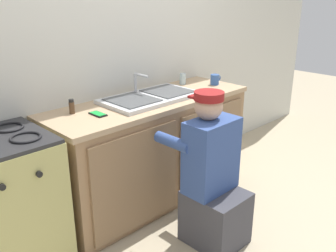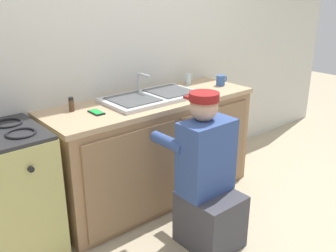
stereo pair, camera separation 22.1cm
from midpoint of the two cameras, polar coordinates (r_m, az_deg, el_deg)
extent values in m
plane|color=tan|center=(3.21, -0.74, -12.53)|extent=(12.00, 12.00, 0.00)
cube|color=silver|center=(3.24, -8.99, 11.36)|extent=(6.00, 0.10, 2.50)
cube|color=#997551|center=(3.20, -4.50, -3.97)|extent=(1.77, 0.60, 0.85)
cube|color=#866747|center=(2.75, -7.09, -8.41)|extent=(0.78, 0.02, 0.75)
cube|color=#866747|center=(3.27, 4.77, -3.43)|extent=(0.78, 0.02, 0.75)
cube|color=tan|center=(3.05, -4.73, 3.70)|extent=(1.81, 0.62, 0.04)
cube|color=silver|center=(3.04, -4.74, 4.33)|extent=(0.80, 0.44, 0.03)
cube|color=#4C4F51|center=(2.92, -7.62, 3.95)|extent=(0.33, 0.35, 0.01)
cube|color=#4C4F51|center=(3.15, -2.10, 5.33)|extent=(0.33, 0.35, 0.01)
cylinder|color=#B7BABF|center=(3.16, -7.01, 6.29)|extent=(0.02, 0.02, 0.18)
cylinder|color=#B7BABF|center=(3.08, -6.16, 7.67)|extent=(0.02, 0.16, 0.02)
cube|color=tan|center=(2.67, -25.66, -11.04)|extent=(0.60, 0.60, 0.88)
torus|color=black|center=(2.41, -23.38, -1.66)|extent=(0.19, 0.19, 0.02)
torus|color=black|center=(2.62, -25.36, -0.23)|extent=(0.19, 0.19, 0.02)
cylinder|color=black|center=(2.24, -26.60, -8.38)|extent=(0.04, 0.02, 0.04)
cylinder|color=black|center=(2.30, -21.69, -6.90)|extent=(0.04, 0.02, 0.04)
cube|color=#3F3F47|center=(2.76, 4.88, -13.67)|extent=(0.36, 0.40, 0.40)
cube|color=#334C8C|center=(2.57, 4.17, -4.59)|extent=(0.38, 0.22, 0.52)
sphere|color=tan|center=(2.47, 3.67, 2.99)|extent=(0.19, 0.19, 0.19)
cylinder|color=maroon|center=(2.45, 3.71, 4.58)|extent=(0.20, 0.20, 0.06)
cube|color=maroon|center=(2.51, 2.25, 4.55)|extent=(0.13, 0.09, 0.02)
cylinder|color=#334C8C|center=(2.55, -1.70, -2.52)|extent=(0.08, 0.30, 0.08)
cylinder|color=#334C8C|center=(2.77, 3.45, -0.61)|extent=(0.08, 0.30, 0.08)
cylinder|color=#513823|center=(2.79, -16.67, 2.65)|extent=(0.04, 0.04, 0.08)
cylinder|color=black|center=(2.77, -16.77, 3.68)|extent=(0.04, 0.04, 0.02)
cylinder|color=#ADC6CC|center=(3.52, 0.44, 7.19)|extent=(0.06, 0.06, 0.10)
cube|color=black|center=(2.72, -12.94, 1.73)|extent=(0.07, 0.14, 0.01)
cube|color=green|center=(2.72, -12.95, 1.85)|extent=(0.06, 0.12, 0.00)
cylinder|color=#335699|center=(3.51, 5.34, 7.04)|extent=(0.08, 0.08, 0.09)
torus|color=#335699|center=(3.56, 5.95, 7.26)|extent=(0.06, 0.01, 0.06)
camera|label=1|loc=(0.11, -92.14, -0.79)|focal=40.00mm
camera|label=2|loc=(0.11, 87.86, 0.79)|focal=40.00mm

